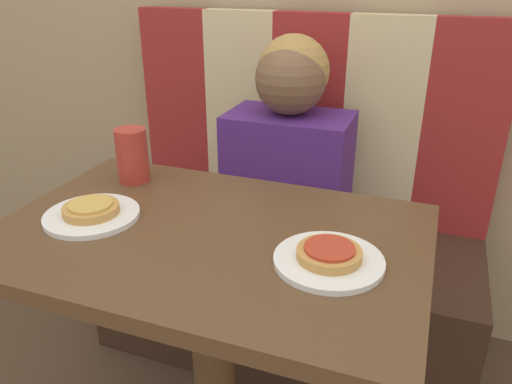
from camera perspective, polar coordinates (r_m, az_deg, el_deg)
name	(u,v)px	position (r m, az deg, el deg)	size (l,w,h in m)	color
booth_seat	(285,291)	(1.81, 3.28, -11.18)	(1.26, 0.52, 0.45)	#382319
booth_backrest	(308,118)	(1.76, 5.99, 8.45)	(1.26, 0.06, 0.70)	maroon
dining_table	(210,280)	(1.12, -5.28, -10.01)	(0.91, 0.60, 0.77)	brown
person	(289,145)	(1.56, 3.81, 5.41)	(0.38, 0.25, 0.65)	#4C237A
plate_left	(92,215)	(1.16, -18.24, -2.56)	(0.21, 0.21, 0.01)	white
plate_right	(329,261)	(0.95, 8.31, -7.77)	(0.21, 0.21, 0.01)	white
pizza_left	(91,209)	(1.16, -18.35, -1.80)	(0.12, 0.12, 0.02)	#C68E47
pizza_right	(329,253)	(0.94, 8.37, -6.89)	(0.12, 0.12, 0.02)	#C68E47
drinking_cup	(132,155)	(1.31, -13.96, 4.09)	(0.08, 0.08, 0.14)	#B23328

